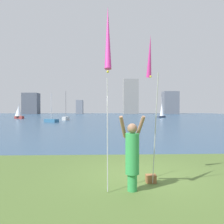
{
  "coord_description": "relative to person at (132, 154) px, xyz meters",
  "views": [
    {
      "loc": [
        -1.23,
        -7.01,
        2.13
      ],
      "look_at": [
        -0.66,
        8.19,
        1.96
      ],
      "focal_mm": 34.98,
      "sensor_mm": 36.0,
      "label": 1
    }
  ],
  "objects": [
    {
      "name": "skyline_tower_1",
      "position": [
        -13.16,
        106.73,
        2.52
      ],
      "size": [
        3.35,
        4.45,
        6.98
      ],
      "color": "gray",
      "rests_on": "ground"
    },
    {
      "name": "skyline_tower_0",
      "position": [
        -37.3,
        105.2,
        4.24
      ],
      "size": [
        7.58,
        6.05,
        10.41
      ],
      "color": "#565B66",
      "rests_on": "ground"
    },
    {
      "name": "ground",
      "position": [
        0.49,
        52.3,
        -1.03
      ],
      "size": [
        120.0,
        138.0,
        0.12
      ],
      "color": "#4C662D"
    },
    {
      "name": "kite_flag_left",
      "position": [
        -0.65,
        -0.52,
        2.77
      ],
      "size": [
        0.16,
        1.23,
        4.61
      ],
      "color": "#B2B2B7",
      "rests_on": "ground"
    },
    {
      "name": "person",
      "position": [
        0.0,
        0.0,
        0.0
      ],
      "size": [
        0.72,
        0.53,
        1.97
      ],
      "rotation": [
        0.0,
        0.0,
        0.16
      ],
      "color": "green",
      "rests_on": "ground"
    },
    {
      "name": "skyline_tower_2",
      "position": [
        12.84,
        105.3,
        7.75
      ],
      "size": [
        7.43,
        6.56,
        17.44
      ],
      "color": "gray",
      "rests_on": "ground"
    },
    {
      "name": "sailboat_6",
      "position": [
        14.62,
        51.5,
        1.01
      ],
      "size": [
        2.33,
        1.76,
        5.39
      ],
      "color": "#333D51",
      "rests_on": "ground"
    },
    {
      "name": "sailboat_7",
      "position": [
        -20.7,
        46.1,
        0.57
      ],
      "size": [
        2.89,
        2.47,
        3.54
      ],
      "color": "maroon",
      "rests_on": "ground"
    },
    {
      "name": "kite_flag_right",
      "position": [
        0.65,
        0.86,
        2.65
      ],
      "size": [
        0.16,
        1.26,
        4.33
      ],
      "color": "#B2B2B7",
      "rests_on": "ground"
    },
    {
      "name": "sailboat_4",
      "position": [
        -9.69,
        31.74,
        -0.64
      ],
      "size": [
        2.88,
        2.64,
        5.05
      ],
      "color": "#2D6084",
      "rests_on": "ground"
    },
    {
      "name": "bag",
      "position": [
        0.63,
        0.61,
        -0.85
      ],
      "size": [
        0.29,
        0.21,
        0.23
      ],
      "color": "brown",
      "rests_on": "ground"
    },
    {
      "name": "sailboat_1",
      "position": [
        -8.39,
        38.43,
        -0.56
      ],
      "size": [
        1.16,
        2.42,
        5.9
      ],
      "color": "silver",
      "rests_on": "ground"
    },
    {
      "name": "skyline_tower_3",
      "position": [
        33.05,
        104.07,
        4.69
      ],
      "size": [
        7.6,
        5.95,
        11.31
      ],
      "color": "slate",
      "rests_on": "ground"
    }
  ]
}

